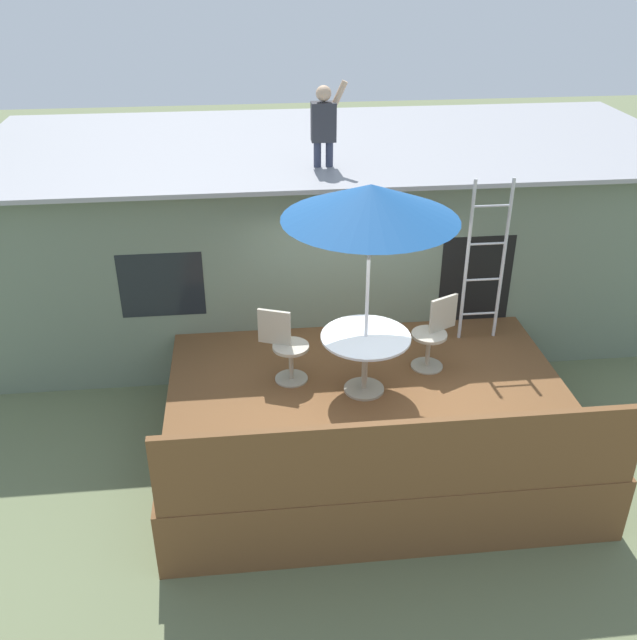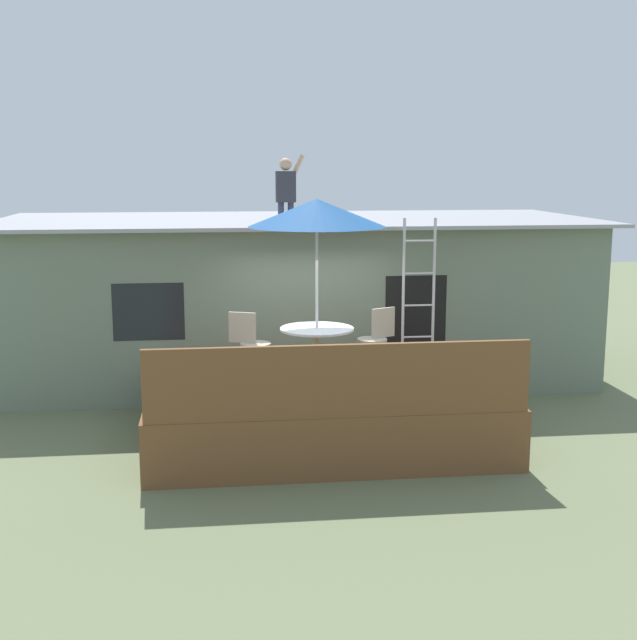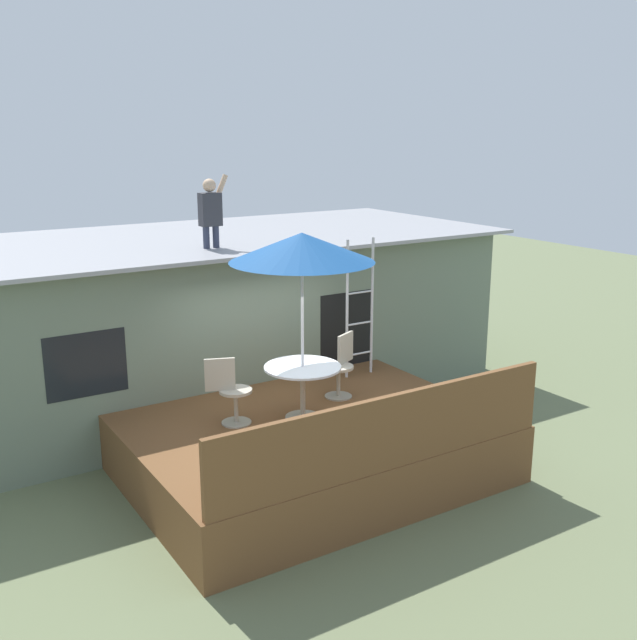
{
  "view_description": "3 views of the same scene",
  "coord_description": "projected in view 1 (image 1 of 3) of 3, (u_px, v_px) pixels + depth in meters",
  "views": [
    {
      "loc": [
        -1.37,
        -7.03,
        5.64
      ],
      "look_at": [
        -0.53,
        0.68,
        1.41
      ],
      "focal_mm": 40.34,
      "sensor_mm": 36.0,
      "label": 1
    },
    {
      "loc": [
        -1.46,
        -11.62,
        3.81
      ],
      "look_at": [
        0.06,
        0.8,
        1.51
      ],
      "focal_mm": 47.84,
      "sensor_mm": 36.0,
      "label": 2
    },
    {
      "loc": [
        -4.91,
        -8.06,
        4.62
      ],
      "look_at": [
        0.5,
        0.49,
        2.0
      ],
      "focal_mm": 41.45,
      "sensor_mm": 36.0,
      "label": 3
    }
  ],
  "objects": [
    {
      "name": "house",
      "position": [
        332.0,
        230.0,
        11.42
      ],
      "size": [
        10.5,
        4.5,
        2.85
      ],
      "color": "slate",
      "rests_on": "ground"
    },
    {
      "name": "step_ladder",
      "position": [
        485.0,
        262.0,
        9.18
      ],
      "size": [
        0.52,
        0.04,
        2.2
      ],
      "color": "silver",
      "rests_on": "deck"
    },
    {
      "name": "person_figure",
      "position": [
        324.0,
        120.0,
        9.3
      ],
      "size": [
        0.47,
        0.2,
        1.11
      ],
      "color": "#33384C",
      "rests_on": "house"
    },
    {
      "name": "deck_railing",
      "position": [
        403.0,
        460.0,
        6.75
      ],
      "size": [
        4.68,
        0.08,
        0.9
      ],
      "primitive_type": "cube",
      "color": "brown",
      "rests_on": "deck"
    },
    {
      "name": "patio_chair_left",
      "position": [
        285.0,
        346.0,
        8.58
      ],
      "size": [
        0.6,
        0.44,
        0.92
      ],
      "rotation": [
        0.0,
        0.0,
        -0.37
      ],
      "color": "#A59E8C",
      "rests_on": "deck"
    },
    {
      "name": "patio_table",
      "position": [
        365.0,
        348.0,
        8.3
      ],
      "size": [
        1.04,
        1.04,
        0.74
      ],
      "color": "#A59E8C",
      "rests_on": "deck"
    },
    {
      "name": "patio_umbrella",
      "position": [
        371.0,
        202.0,
        7.46
      ],
      "size": [
        1.9,
        1.9,
        2.54
      ],
      "color": "silver",
      "rests_on": "deck"
    },
    {
      "name": "ground_plane",
      "position": [
        366.0,
        443.0,
        8.96
      ],
      "size": [
        40.0,
        40.0,
        0.0
      ],
      "primitive_type": "plane",
      "color": "#66704C"
    },
    {
      "name": "deck",
      "position": [
        368.0,
        417.0,
        8.77
      ],
      "size": [
        4.78,
        3.79,
        0.8
      ],
      "primitive_type": "cube",
      "color": "brown",
      "rests_on": "ground"
    },
    {
      "name": "patio_chair_right",
      "position": [
        434.0,
        333.0,
        8.85
      ],
      "size": [
        0.59,
        0.44,
        0.92
      ],
      "rotation": [
        0.0,
        0.0,
        -2.68
      ],
      "color": "#A59E8C",
      "rests_on": "deck"
    }
  ]
}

